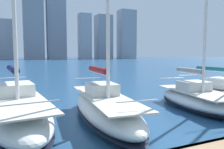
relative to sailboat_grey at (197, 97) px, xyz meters
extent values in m
cube|color=#473828|center=(5.41, 5.17, -0.09)|extent=(28.00, 0.16, 0.10)
cube|color=#9398A3|center=(-75.12, -153.58, 19.25)|extent=(13.57, 10.23, 39.78)
cube|color=gray|center=(-54.36, -153.30, 16.45)|extent=(12.22, 10.84, 34.19)
cube|color=#9CA1AB|center=(-36.95, -147.04, 15.89)|extent=(8.49, 8.57, 33.07)
cube|color=gray|center=(-17.92, -155.30, 22.89)|extent=(13.56, 7.85, 47.07)
cube|color=gray|center=(-1.86, -152.17, 22.68)|extent=(13.34, 10.07, 46.65)
cube|color=#979DA7|center=(15.33, -161.50, 13.22)|extent=(12.97, 8.50, 27.73)
cube|color=silver|center=(-3.52, -1.20, 0.61)|extent=(1.70, 1.90, 0.55)
cylinder|color=silver|center=(-3.50, -1.83, 1.39)|extent=(0.20, 3.56, 0.12)
cylinder|color=#19606B|center=(-3.50, -1.83, 1.51)|extent=(0.40, 3.28, 0.32)
cylinder|color=silver|center=(-3.44, -4.50, 0.83)|extent=(2.07, 0.09, 0.04)
ellipsoid|color=silver|center=(0.00, 0.03, -0.16)|extent=(3.71, 6.87, 0.97)
ellipsoid|color=black|center=(0.00, 0.03, -0.43)|extent=(3.72, 6.90, 0.10)
cube|color=beige|center=(0.00, 0.03, 0.35)|extent=(3.10, 6.02, 0.06)
cube|color=silver|center=(-0.06, -0.36, 0.66)|extent=(1.84, 1.67, 0.55)
cylinder|color=silver|center=(-0.13, -0.84, 1.43)|extent=(0.54, 2.73, 0.12)
cylinder|color=gray|center=(-0.13, -0.84, 1.55)|extent=(0.71, 2.54, 0.32)
cylinder|color=silver|center=(-0.45, -2.87, 0.87)|extent=(2.03, 0.36, 0.04)
ellipsoid|color=white|center=(6.09, 0.20, -0.06)|extent=(2.91, 8.18, 1.18)
ellipsoid|color=black|center=(6.09, 0.20, -0.38)|extent=(2.93, 8.22, 0.10)
cube|color=beige|center=(6.09, 0.20, 0.56)|extent=(2.43, 7.19, 0.06)
cube|color=silver|center=(6.04, -0.28, 0.87)|extent=(1.48, 1.87, 0.55)
cylinder|color=silver|center=(5.99, -0.88, 1.64)|extent=(0.41, 3.37, 0.12)
cylinder|color=maroon|center=(5.99, -0.88, 1.76)|extent=(0.59, 3.12, 0.32)
cylinder|color=silver|center=(6.40, 3.87, 1.08)|extent=(1.45, 0.16, 0.04)
cylinder|color=silver|center=(5.78, -3.40, 1.08)|extent=(1.67, 0.18, 0.04)
ellipsoid|color=white|center=(9.97, -0.70, -0.01)|extent=(3.40, 8.89, 1.27)
ellipsoid|color=black|center=(9.97, -0.70, -0.36)|extent=(3.42, 8.94, 0.10)
cube|color=beige|center=(9.97, -0.70, 0.66)|extent=(2.84, 7.81, 0.06)
cube|color=silver|center=(10.02, -1.22, 0.96)|extent=(1.73, 2.05, 0.55)
cylinder|color=silver|center=(10.08, -1.87, 1.74)|extent=(0.46, 3.64, 0.12)
cylinder|color=navy|center=(10.08, -1.87, 1.86)|extent=(0.63, 3.37, 0.32)
cylinder|color=silver|center=(9.59, 3.28, 1.18)|extent=(1.68, 0.20, 0.04)
cylinder|color=silver|center=(10.34, -4.60, 1.18)|extent=(1.94, 0.22, 0.04)
camera|label=1|loc=(9.90, 9.80, 2.55)|focal=35.00mm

